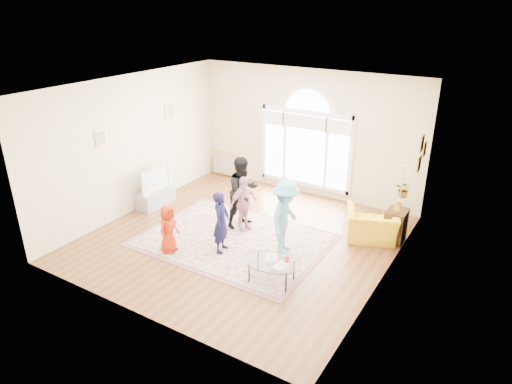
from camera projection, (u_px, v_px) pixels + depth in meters
The scene contains 18 objects.
ground at pixel (242, 238), 9.74m from camera, with size 6.00×6.00×0.00m, color brown.
room_shell at pixel (304, 136), 11.34m from camera, with size 6.00×6.00×6.00m.
area_rug at pixel (234, 240), 9.64m from camera, with size 3.60×2.60×0.02m, color beige.
rug_border at pixel (234, 240), 9.64m from camera, with size 3.80×2.80×0.01m, color #8B585B.
tv_console at pixel (155, 197), 11.22m from camera, with size 0.45×1.00×0.42m, color #909398.
television at pixel (154, 179), 11.02m from camera, with size 0.17×1.01×0.58m.
coffee_table at pixel (272, 263), 8.09m from camera, with size 1.19×0.84×0.54m.
armchair at pixel (372, 225), 9.57m from camera, with size 1.03×0.90×0.67m, color yellow.
side_cabinet at pixel (395, 225), 9.53m from camera, with size 0.40×0.50×0.70m, color black.
floor_lamp at pixel (403, 175), 9.62m from camera, with size 0.25×0.25×1.51m.
plant_pedestal at pixel (401, 212), 10.13m from camera, with size 0.20×0.20×0.70m, color white.
potted_plant at pixel (404, 189), 9.92m from camera, with size 0.35×0.30×0.39m, color #33722D.
leaning_picture at pixel (225, 175), 13.21m from camera, with size 0.80×0.05×0.62m, color tan.
child_red at pixel (168, 229), 9.02m from camera, with size 0.49×0.32×1.00m, color #AF260B.
child_navy at pixel (221, 222), 8.99m from camera, with size 0.46×0.31×1.27m, color #111234.
child_black at pixel (243, 192), 9.97m from camera, with size 0.78×0.61×1.60m, color black.
child_pink at pixel (243, 203), 9.85m from camera, with size 0.72×0.30×1.24m, color #D391A1.
child_blue at pixel (285, 217), 8.91m from camera, with size 0.98×0.56×1.51m, color #59A5C8.
Camera 1 is at (4.73, -7.16, 4.72)m, focal length 32.00 mm.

